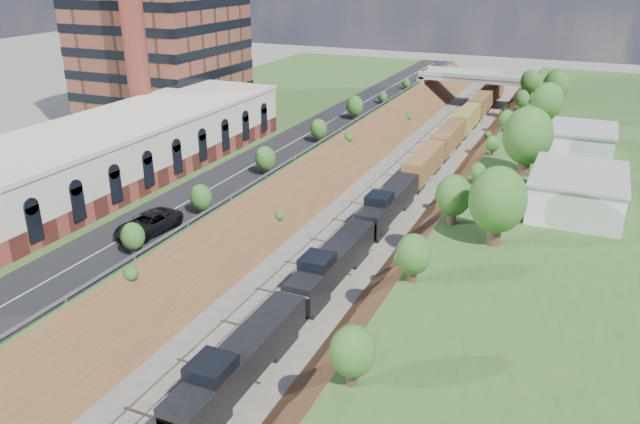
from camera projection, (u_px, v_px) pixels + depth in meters
platform_left at (180, 152)px, 95.07m from camera, size 44.00×180.00×5.00m
embankment_left at (311, 187)px, 87.76m from camera, size 10.00×180.00×10.00m
embankment_right at (467, 211)px, 79.51m from camera, size 10.00×180.00×10.00m
rail_left_track at (367, 195)px, 84.58m from camera, size 1.58×180.00×0.18m
rail_right_track at (404, 201)px, 82.62m from camera, size 1.58×180.00×0.18m
road at (282, 149)px, 87.55m from camera, size 8.00×180.00×0.10m
guardrail at (307, 149)px, 85.66m from camera, size 0.10×171.00×0.70m
commercial_building at (98, 157)px, 72.30m from camera, size 14.30×62.30×7.00m
overpass at (477, 84)px, 134.31m from camera, size 24.50×8.30×7.40m
white_building_near at (577, 193)px, 65.41m from camera, size 9.00×12.00×4.00m
white_building_far at (582, 142)px, 84.31m from camera, size 8.00×10.00×3.60m
tree_right_large at (498, 200)px, 56.78m from camera, size 5.25×5.25×7.61m
tree_left_crest at (100, 256)px, 51.52m from camera, size 2.45×2.45×3.55m
freight_train at (435, 152)px, 95.19m from camera, size 2.77×127.22×4.55m
suv at (148, 224)px, 60.17m from camera, size 4.07×7.46×1.98m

